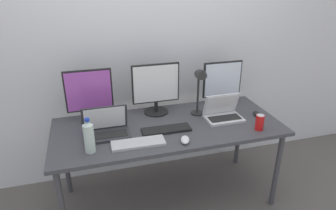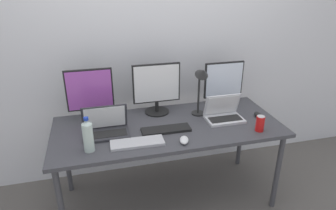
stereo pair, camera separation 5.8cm
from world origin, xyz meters
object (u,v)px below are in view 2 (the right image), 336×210
at_px(keyboard_aux, 166,130).
at_px(water_bottle, 88,136).
at_px(work_desk, 168,131).
at_px(mouse_by_laptop, 184,140).
at_px(soda_can_near_keyboard, 260,123).
at_px(monitor_right, 224,84).
at_px(laptop_silver, 106,128).
at_px(monitor_center, 157,88).
at_px(keyboard_main, 137,143).
at_px(monitor_left, 90,94).
at_px(desk_lamp, 201,82).
at_px(laptop_secondary, 224,114).
at_px(mouse_by_keyboard, 258,115).

xyz_separation_m(keyboard_aux, water_bottle, (-0.58, -0.14, 0.11)).
distance_m(work_desk, water_bottle, 0.69).
relative_size(mouse_by_laptop, soda_can_near_keyboard, 0.87).
bearing_deg(monitor_right, laptop_silver, -165.42).
distance_m(water_bottle, soda_can_near_keyboard, 1.30).
height_order(monitor_right, laptop_silver, monitor_right).
bearing_deg(monitor_center, soda_can_near_keyboard, -37.17).
bearing_deg(soda_can_near_keyboard, keyboard_main, 177.63).
relative_size(keyboard_aux, soda_can_near_keyboard, 3.06).
bearing_deg(monitor_left, desk_lamp, -9.82).
height_order(monitor_left, desk_lamp, desk_lamp).
distance_m(monitor_center, mouse_by_laptop, 0.60).
distance_m(keyboard_aux, soda_can_near_keyboard, 0.73).
relative_size(laptop_secondary, mouse_by_keyboard, 2.97).
distance_m(monitor_left, desk_lamp, 0.91).
height_order(laptop_secondary, keyboard_aux, laptop_secondary).
height_order(laptop_silver, desk_lamp, desk_lamp).
bearing_deg(soda_can_near_keyboard, monitor_left, 157.59).
bearing_deg(keyboard_aux, water_bottle, -165.12).
height_order(mouse_by_laptop, desk_lamp, desk_lamp).
relative_size(monitor_right, laptop_secondary, 1.35).
distance_m(monitor_right, mouse_by_keyboard, 0.41).
height_order(keyboard_main, desk_lamp, desk_lamp).
relative_size(keyboard_main, soda_can_near_keyboard, 3.07).
bearing_deg(mouse_by_keyboard, soda_can_near_keyboard, -112.56).
distance_m(keyboard_main, soda_can_near_keyboard, 0.96).
distance_m(mouse_by_keyboard, water_bottle, 1.43).
distance_m(keyboard_main, water_bottle, 0.35).
height_order(monitor_right, keyboard_main, monitor_right).
xyz_separation_m(laptop_silver, water_bottle, (-0.13, -0.21, 0.07)).
xyz_separation_m(mouse_by_laptop, water_bottle, (-0.67, 0.06, 0.10)).
xyz_separation_m(monitor_right, keyboard_main, (-0.88, -0.49, -0.20)).
relative_size(monitor_center, keyboard_main, 1.15).
distance_m(mouse_by_laptop, soda_can_near_keyboard, 0.63).
bearing_deg(laptop_silver, water_bottle, -121.11).
distance_m(water_bottle, desk_lamp, 1.00).
relative_size(monitor_center, laptop_silver, 1.29).
xyz_separation_m(monitor_right, laptop_secondary, (-0.11, -0.27, -0.16)).
relative_size(work_desk, laptop_silver, 5.35).
bearing_deg(monitor_center, laptop_silver, -148.53).
height_order(work_desk, mouse_by_keyboard, mouse_by_keyboard).
bearing_deg(laptop_silver, monitor_center, 31.47).
bearing_deg(keyboard_aux, keyboard_main, -149.50).
relative_size(keyboard_main, mouse_by_laptop, 3.53).
distance_m(laptop_silver, soda_can_near_keyboard, 1.19).
relative_size(laptop_silver, mouse_by_keyboard, 3.31).
bearing_deg(mouse_by_keyboard, water_bottle, -167.21).
distance_m(work_desk, soda_can_near_keyboard, 0.73).
relative_size(monitor_center, keyboard_aux, 1.15).
bearing_deg(keyboard_aux, laptop_silver, 172.37).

